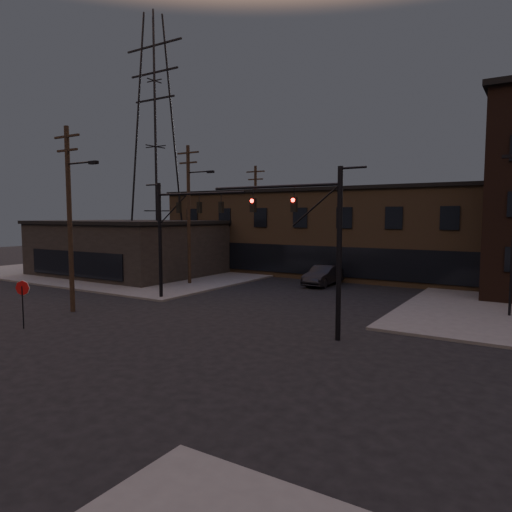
{
  "coord_description": "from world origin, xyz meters",
  "views": [
    {
      "loc": [
        14.29,
        -15.15,
        5.78
      ],
      "look_at": [
        0.68,
        6.63,
        3.5
      ],
      "focal_mm": 32.0,
      "sensor_mm": 36.0,
      "label": 1
    }
  ],
  "objects": [
    {
      "name": "traffic_signal_far",
      "position": [
        -6.72,
        8.0,
        5.01
      ],
      "size": [
        7.12,
        0.24,
        8.0
      ],
      "color": "black",
      "rests_on": "ground"
    },
    {
      "name": "utility_pole_far",
      "position": [
        -11.5,
        26.0,
        5.78
      ],
      "size": [
        2.2,
        0.28,
        11.0
      ],
      "color": "black",
      "rests_on": "ground"
    },
    {
      "name": "sidewalk_nw",
      "position": [
        -22.0,
        22.0,
        0.07
      ],
      "size": [
        30.0,
        30.0,
        0.15
      ],
      "primitive_type": "cube",
      "color": "#474744",
      "rests_on": "ground"
    },
    {
      "name": "stop_sign",
      "position": [
        -8.0,
        -1.99,
        1.84
      ],
      "size": [
        0.72,
        0.33,
        2.48
      ],
      "color": "black",
      "rests_on": "ground"
    },
    {
      "name": "car_crossing",
      "position": [
        -0.85,
        19.66,
        0.83
      ],
      "size": [
        1.82,
        5.06,
        1.66
      ],
      "primitive_type": "imported",
      "rotation": [
        0.0,
        0.0,
        -0.01
      ],
      "color": "black",
      "rests_on": "ground"
    },
    {
      "name": "transmission_tower",
      "position": [
        -18.0,
        18.0,
        12.5
      ],
      "size": [
        7.0,
        7.0,
        25.0
      ],
      "primitive_type": null,
      "color": "black",
      "rests_on": "ground"
    },
    {
      "name": "ground",
      "position": [
        0.0,
        0.0,
        0.0
      ],
      "size": [
        140.0,
        140.0,
        0.0
      ],
      "primitive_type": "plane",
      "color": "black",
      "rests_on": "ground"
    },
    {
      "name": "building_row",
      "position": [
        0.0,
        28.0,
        4.0
      ],
      "size": [
        40.0,
        12.0,
        8.0
      ],
      "primitive_type": "cube",
      "color": "#4E3D29",
      "rests_on": "ground"
    },
    {
      "name": "traffic_signal_near",
      "position": [
        5.36,
        4.5,
        4.93
      ],
      "size": [
        7.12,
        0.24,
        8.0
      ],
      "color": "black",
      "rests_on": "ground"
    },
    {
      "name": "utility_pole_near",
      "position": [
        -9.43,
        2.0,
        5.87
      ],
      "size": [
        3.7,
        0.28,
        11.0
      ],
      "color": "black",
      "rests_on": "ground"
    },
    {
      "name": "utility_pole_mid",
      "position": [
        -10.44,
        14.0,
        6.13
      ],
      "size": [
        3.7,
        0.28,
        11.5
      ],
      "color": "black",
      "rests_on": "ground"
    },
    {
      "name": "building_left",
      "position": [
        -20.0,
        16.0,
        2.5
      ],
      "size": [
        16.0,
        12.0,
        5.0
      ],
      "primitive_type": "cube",
      "color": "black",
      "rests_on": "ground"
    }
  ]
}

